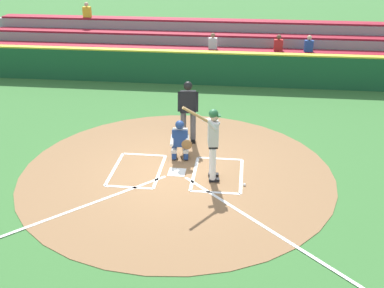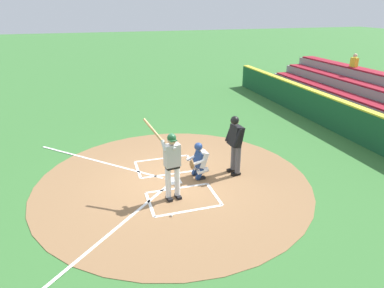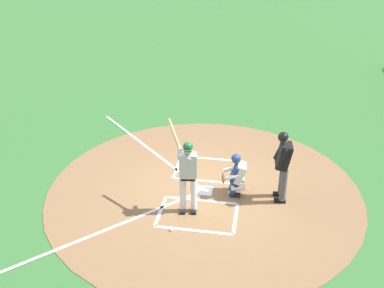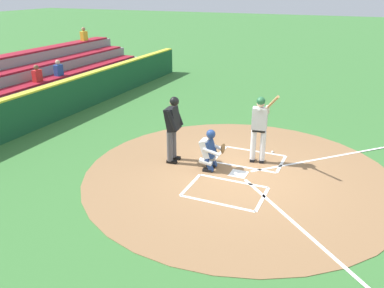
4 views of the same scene
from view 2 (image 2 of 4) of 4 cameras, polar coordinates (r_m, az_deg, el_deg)
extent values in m
plane|color=#387033|center=(10.13, -3.13, -6.27)|extent=(120.00, 120.00, 0.00)
cylinder|color=olive|center=(10.13, -3.13, -6.24)|extent=(8.00, 8.00, 0.01)
cube|color=white|center=(10.12, -3.14, -6.20)|extent=(0.44, 0.44, 0.01)
cube|color=white|center=(9.49, 3.77, -8.33)|extent=(1.20, 0.08, 0.01)
cube|color=white|center=(9.08, -7.08, -9.99)|extent=(1.20, 0.08, 0.01)
cube|color=white|center=(9.74, -2.48, -7.41)|extent=(0.08, 1.80, 0.01)
cube|color=white|center=(8.76, -0.44, -11.15)|extent=(0.08, 1.80, 0.01)
cube|color=white|center=(11.24, 0.01, -3.11)|extent=(1.20, 0.08, 0.01)
cube|color=white|center=(10.90, -9.10, -4.27)|extent=(1.20, 0.08, 0.01)
cube|color=white|center=(10.51, -3.74, -5.07)|extent=(0.08, 1.80, 0.01)
cube|color=white|center=(11.57, -5.14, -2.44)|extent=(0.08, 1.80, 0.01)
cube|color=white|center=(11.79, -15.64, -2.73)|extent=(3.73, 3.73, 0.01)
cube|color=white|center=(8.14, -14.29, -14.90)|extent=(3.73, 3.73, 0.01)
cylinder|color=white|center=(9.09, -2.49, -6.24)|extent=(0.15, 0.15, 0.84)
cube|color=black|center=(9.29, -2.35, -8.81)|extent=(0.27, 0.16, 0.09)
cylinder|color=white|center=(9.01, -4.02, -6.57)|extent=(0.15, 0.15, 0.84)
cube|color=black|center=(9.21, -3.85, -9.16)|extent=(0.27, 0.16, 0.09)
cube|color=black|center=(8.83, -3.32, -3.74)|extent=(0.27, 0.37, 0.10)
cube|color=#BCBCBC|center=(8.70, -3.36, -1.90)|extent=(0.29, 0.43, 0.60)
sphere|color=tan|center=(8.52, -3.37, 0.56)|extent=(0.21, 0.21, 0.21)
sphere|color=#1E512D|center=(8.52, -3.44, 1.04)|extent=(0.23, 0.23, 0.23)
cube|color=#1E512D|center=(8.43, -3.15, 0.57)|extent=(0.13, 0.18, 0.02)
cylinder|color=#BCBCBC|center=(8.64, -3.44, -0.07)|extent=(0.44, 0.15, 0.21)
cylinder|color=#BCBCBC|center=(8.57, -4.74, -0.30)|extent=(0.27, 0.13, 0.29)
cylinder|color=#AD7F4C|center=(8.74, -6.45, 2.21)|extent=(0.64, 0.45, 0.53)
cylinder|color=#AD7F4C|center=(8.59, -4.78, 0.20)|extent=(0.10, 0.11, 0.08)
cube|color=black|center=(10.20, 1.48, -5.75)|extent=(0.14, 0.27, 0.09)
cube|color=navy|center=(10.11, 1.28, -5.02)|extent=(0.14, 0.25, 0.37)
cylinder|color=silver|center=(10.11, 1.81, -4.52)|extent=(0.17, 0.37, 0.21)
cube|color=black|center=(10.46, 0.81, -4.98)|extent=(0.14, 0.27, 0.09)
cube|color=navy|center=(10.38, 0.61, -4.26)|extent=(0.14, 0.25, 0.37)
cylinder|color=silver|center=(10.37, 1.13, -3.78)|extent=(0.17, 0.37, 0.21)
cube|color=silver|center=(10.10, 1.54, -2.41)|extent=(0.42, 0.38, 0.52)
cube|color=navy|center=(10.06, 0.96, -2.50)|extent=(0.43, 0.25, 0.46)
sphere|color=brown|center=(9.92, 1.19, -0.53)|extent=(0.21, 0.21, 0.21)
sphere|color=navy|center=(9.91, 1.08, -0.44)|extent=(0.24, 0.24, 0.24)
cylinder|color=silver|center=(9.88, 1.07, -3.12)|extent=(0.12, 0.45, 0.20)
cylinder|color=silver|center=(10.22, 0.23, -2.22)|extent=(0.12, 0.45, 0.20)
ellipsoid|color=brown|center=(9.83, -0.02, -3.46)|extent=(0.29, 0.12, 0.28)
cylinder|color=#4C4C51|center=(10.33, 7.72, -2.69)|extent=(0.16, 0.16, 0.86)
cube|color=black|center=(10.51, 7.35, -5.03)|extent=(0.15, 0.29, 0.09)
cylinder|color=#4C4C51|center=(10.55, 6.97, -2.09)|extent=(0.16, 0.16, 0.86)
cube|color=black|center=(10.73, 6.62, -4.40)|extent=(0.15, 0.29, 0.09)
cube|color=black|center=(10.14, 7.35, 1.38)|extent=(0.47, 0.40, 0.66)
sphere|color=tan|center=(9.96, 7.28, 3.87)|extent=(0.22, 0.22, 0.22)
sphere|color=black|center=(9.95, 7.18, 3.97)|extent=(0.25, 0.25, 0.25)
cylinder|color=black|center=(9.90, 7.62, 1.01)|extent=(0.13, 0.29, 0.56)
cylinder|color=black|center=(10.29, 6.32, 1.92)|extent=(0.13, 0.29, 0.56)
sphere|color=white|center=(8.57, -3.47, -11.86)|extent=(0.07, 0.07, 0.07)
cube|color=#19512D|center=(13.58, 29.18, 1.31)|extent=(22.00, 0.36, 1.25)
cube|color=yellow|center=(19.67, 25.56, 12.27)|extent=(0.36, 0.22, 0.46)
sphere|color=beige|center=(19.63, 25.73, 13.24)|extent=(0.20, 0.20, 0.20)
camera|label=1|loc=(11.16, -71.47, 12.97)|focal=44.70mm
camera|label=3|loc=(4.13, 104.31, 23.14)|focal=43.86mm
camera|label=4|loc=(17.71, -20.13, 20.33)|focal=37.33mm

